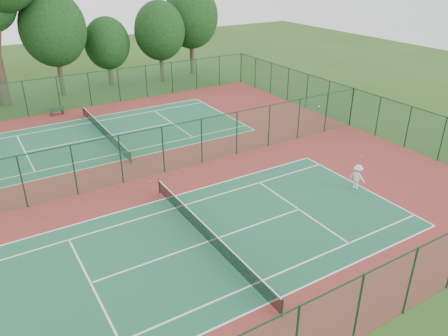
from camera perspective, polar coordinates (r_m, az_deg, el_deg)
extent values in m
plane|color=#284C17|center=(31.09, -10.33, -1.21)|extent=(120.00, 120.00, 0.00)
cube|color=maroon|center=(31.09, -10.33, -1.20)|extent=(40.00, 36.00, 0.01)
cube|color=#1C5A3F|center=(24.02, -2.11, -9.59)|extent=(23.77, 10.97, 0.01)
cube|color=#1E6040|center=(38.95, -15.34, 3.99)|extent=(23.77, 10.97, 0.01)
cube|color=#1C552E|center=(46.74, -18.96, 9.40)|extent=(40.00, 0.02, 3.50)
cube|color=#12331C|center=(46.32, -19.27, 11.42)|extent=(40.00, 0.05, 0.05)
cube|color=#17472E|center=(17.46, 13.46, -19.40)|extent=(40.00, 0.02, 3.50)
cube|color=#14391C|center=(16.30, 14.10, -15.14)|extent=(40.00, 0.05, 0.05)
cube|color=#17452D|center=(41.22, 16.31, 7.65)|extent=(0.02, 36.00, 3.50)
cube|color=#13341C|center=(40.75, 16.61, 9.93)|extent=(0.05, 36.00, 0.05)
cube|color=#1A4F2A|center=(30.34, -10.59, 1.73)|extent=(40.00, 0.02, 3.50)
cube|color=#13361A|center=(29.69, -10.86, 4.74)|extent=(40.00, 0.05, 0.05)
cylinder|color=#153C24|center=(19.65, 7.59, -17.67)|extent=(0.10, 0.10, 0.97)
cylinder|color=#153C24|center=(28.71, -8.45, -2.37)|extent=(0.10, 0.10, 0.97)
cube|color=black|center=(23.75, -2.13, -8.66)|extent=(0.02, 12.80, 0.85)
cube|color=white|center=(23.51, -2.14, -7.79)|extent=(0.04, 12.80, 0.06)
cylinder|color=#14391F|center=(33.10, -12.09, 1.30)|extent=(0.10, 0.10, 0.97)
cylinder|color=#14391F|center=(44.66, -17.90, 7.11)|extent=(0.10, 0.10, 0.97)
cube|color=black|center=(38.78, -15.42, 4.64)|extent=(0.02, 12.80, 0.85)
cube|color=silver|center=(38.63, -15.50, 5.24)|extent=(0.04, 12.80, 0.06)
imported|color=silver|center=(30.03, 17.02, -1.12)|extent=(0.88, 1.23, 1.71)
cube|color=#13371E|center=(45.67, -21.59, 6.58)|extent=(0.13, 0.37, 0.41)
cube|color=#13371E|center=(46.01, -20.32, 6.92)|extent=(0.13, 0.37, 0.41)
cube|color=#13371E|center=(45.77, -21.00, 7.02)|extent=(1.42, 0.60, 0.05)
cube|color=#13371E|center=(45.54, -20.95, 7.22)|extent=(1.37, 0.27, 0.41)
sphere|color=#BACC2F|center=(32.64, -0.98, 0.69)|extent=(0.06, 0.06, 0.06)
sphere|color=#E9F038|center=(31.25, -6.07, -0.67)|extent=(0.06, 0.06, 0.06)
sphere|color=yellow|center=(30.34, -9.56, -1.76)|extent=(0.07, 0.07, 0.07)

